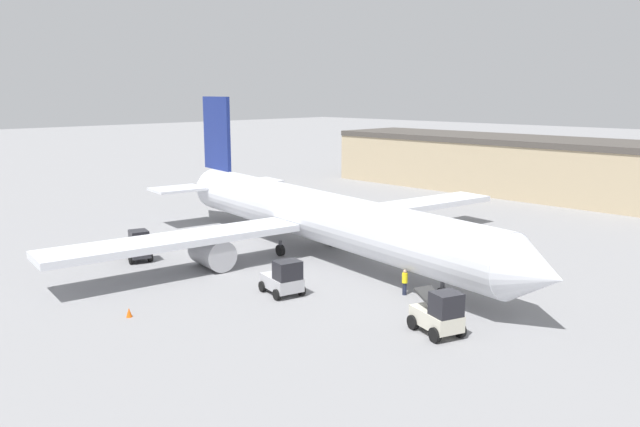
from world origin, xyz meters
name	(u,v)px	position (x,y,z in m)	size (l,w,h in m)	color
ground_plane	(320,256)	(0.00, 0.00, 0.00)	(400.00, 400.00, 0.00)	gray
terminal_building	(573,170)	(2.48, 40.22, 3.57)	(65.07, 12.35, 7.12)	tan
airplane	(312,215)	(-1.06, 0.15, 3.14)	(43.61, 41.33, 12.31)	silver
ground_crew_worker	(405,281)	(10.73, -3.00, 0.89)	(0.37, 0.37, 1.68)	#1E2338
baggage_tug	(284,279)	(5.27, -8.45, 1.06)	(3.15, 2.57, 2.34)	#B2B2B7
belt_loader_truck	(439,314)	(16.12, -7.01, 1.16)	(3.28, 2.70, 2.51)	beige
pushback_tug	(138,246)	(-8.86, -10.96, 1.11)	(3.59, 2.47, 2.47)	#2D2D33
safety_cone_near	(129,312)	(2.08, -17.49, 0.28)	(0.36, 0.36, 0.55)	#EF590F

